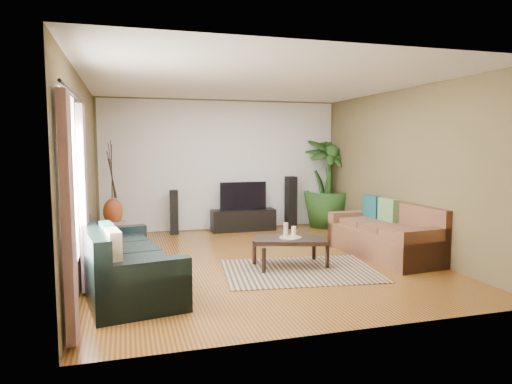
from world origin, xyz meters
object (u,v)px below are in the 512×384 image
object	(u,v)px
vase	(113,212)
side_table	(107,245)
television	(243,196)
speaker_right	(291,202)
potted_plant	(327,183)
coffee_table	(290,252)
pedestal	(114,232)
sofa_right	(385,230)
sofa_left	(125,255)
tv_stand	(243,220)
speaker_left	(174,212)

from	to	relation	value
vase	side_table	world-z (taller)	vase
television	speaker_right	bearing A→B (deg)	-0.85
potted_plant	side_table	size ratio (longest dim) A/B	4.04
coffee_table	vase	xyz separation A→B (m)	(-2.53, 2.48, 0.35)
pedestal	vase	distance (m)	0.37
sofa_right	side_table	distance (m)	4.39
coffee_table	side_table	world-z (taller)	side_table
vase	speaker_right	bearing A→B (deg)	6.56
television	sofa_right	bearing A→B (deg)	-59.13
potted_plant	sofa_left	bearing A→B (deg)	-142.24
television	potted_plant	xyz separation A→B (m)	(1.87, -0.04, 0.23)
tv_stand	potted_plant	size ratio (longest dim) A/B	0.69
sofa_right	coffee_table	bearing A→B (deg)	-89.51
sofa_right	side_table	size ratio (longest dim) A/B	4.25
television	potted_plant	size ratio (longest dim) A/B	0.51
potted_plant	pedestal	bearing A→B (deg)	-174.91
sofa_left	tv_stand	distance (m)	4.07
television	side_table	world-z (taller)	television
sofa_right	side_table	bearing A→B (deg)	-108.49
speaker_left	sofa_left	bearing A→B (deg)	-103.62
sofa_right	tv_stand	xyz separation A→B (m)	(-1.63, 2.73, -0.20)
coffee_table	potted_plant	size ratio (longest dim) A/B	0.54
coffee_table	potted_plant	xyz separation A→B (m)	(1.90, 2.87, 0.74)
speaker_right	side_table	size ratio (longest dim) A/B	2.34
television	vase	world-z (taller)	television
pedestal	side_table	size ratio (longest dim) A/B	0.81
speaker_left	side_table	size ratio (longest dim) A/B	1.87
sofa_right	vase	xyz separation A→B (m)	(-4.20, 2.30, 0.13)
tv_stand	speaker_right	bearing A→B (deg)	-0.14
coffee_table	pedestal	bearing A→B (deg)	152.62
sofa_left	pedestal	distance (m)	2.90
side_table	tv_stand	bearing A→B (deg)	33.48
sofa_left	vase	xyz separation A→B (m)	(-0.20, 2.88, 0.13)
potted_plant	coffee_table	bearing A→B (deg)	-123.52
tv_stand	sofa_right	bearing A→B (deg)	-58.42
speaker_left	potted_plant	distance (m)	3.33
sofa_right	potted_plant	distance (m)	2.76
coffee_table	television	world-z (taller)	television
potted_plant	pedestal	world-z (taller)	potted_plant
tv_stand	speaker_left	size ratio (longest dim) A/B	1.49
television	speaker_right	size ratio (longest dim) A/B	0.88
side_table	pedestal	bearing A→B (deg)	87.02
speaker_right	potted_plant	bearing A→B (deg)	-6.52
sofa_left	sofa_right	size ratio (longest dim) A/B	1.14
pedestal	side_table	world-z (taller)	side_table
television	speaker_left	world-z (taller)	television
sofa_right	tv_stand	world-z (taller)	sofa_right
television	potted_plant	distance (m)	1.88
coffee_table	speaker_right	xyz separation A→B (m)	(1.08, 2.89, 0.34)
speaker_left	speaker_right	world-z (taller)	speaker_right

